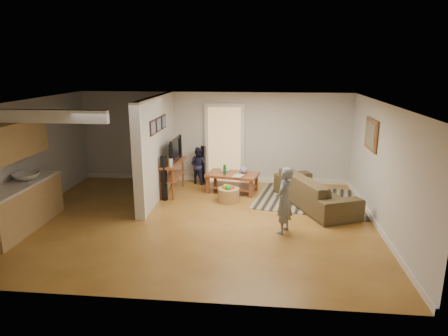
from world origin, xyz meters
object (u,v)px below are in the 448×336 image
at_px(tv_console, 172,164).
at_px(toy_basket, 229,194).
at_px(child, 283,232).
at_px(sofa, 314,205).
at_px(speaker_left, 164,178).
at_px(coffee_table, 233,177).
at_px(speaker_right, 204,165).
at_px(toddler, 199,183).

relative_size(tv_console, toy_basket, 2.58).
bearing_deg(toy_basket, child, -53.87).
xyz_separation_m(sofa, child, (-0.79, -1.62, 0.00)).
bearing_deg(sofa, speaker_left, 66.37).
distance_m(toy_basket, child, 2.10).
bearing_deg(toy_basket, sofa, -1.98).
xyz_separation_m(coffee_table, tv_console, (-1.56, -0.21, 0.36)).
height_order(toy_basket, child, child).
bearing_deg(sofa, speaker_right, 38.72).
bearing_deg(speaker_left, child, -10.85).
bearing_deg(sofa, child, 130.68).
xyz_separation_m(speaker_left, speaker_right, (0.74, 1.50, -0.02)).
xyz_separation_m(sofa, toy_basket, (-2.03, 0.07, 0.19)).
xyz_separation_m(tv_console, speaker_left, (-0.06, -0.59, -0.20)).
bearing_deg(speaker_left, speaker_right, 83.36).
bearing_deg(coffee_table, toddler, 145.88).
xyz_separation_m(speaker_left, toddler, (0.59, 1.50, -0.55)).
bearing_deg(speaker_right, tv_console, -111.33).
distance_m(coffee_table, tv_console, 1.61).
relative_size(sofa, speaker_left, 2.24).
bearing_deg(child, speaker_left, -96.61).
distance_m(sofa, tv_console, 3.67).
height_order(speaker_right, child, speaker_right).
xyz_separation_m(speaker_left, toy_basket, (1.57, 0.05, -0.37)).
bearing_deg(speaker_right, coffee_table, -22.95).
bearing_deg(tv_console, toy_basket, -19.16).
height_order(coffee_table, toy_basket, coffee_table).
xyz_separation_m(tv_console, speaker_right, (0.67, 0.91, -0.22)).
xyz_separation_m(speaker_right, toddler, (-0.14, 0.00, -0.53)).
height_order(speaker_left, child, speaker_left).
relative_size(tv_console, child, 1.00).
relative_size(coffee_table, speaker_left, 1.27).
relative_size(coffee_table, toy_basket, 2.75).
relative_size(speaker_left, toddler, 1.08).
xyz_separation_m(coffee_table, toy_basket, (-0.05, -0.76, -0.20)).
bearing_deg(child, sofa, 177.71).
bearing_deg(speaker_left, sofa, 19.16).
distance_m(tv_console, speaker_left, 0.63).
relative_size(tv_console, toddler, 1.29).
bearing_deg(child, speaker_right, -122.89).
relative_size(sofa, toddler, 2.41).
relative_size(toy_basket, toddler, 0.50).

